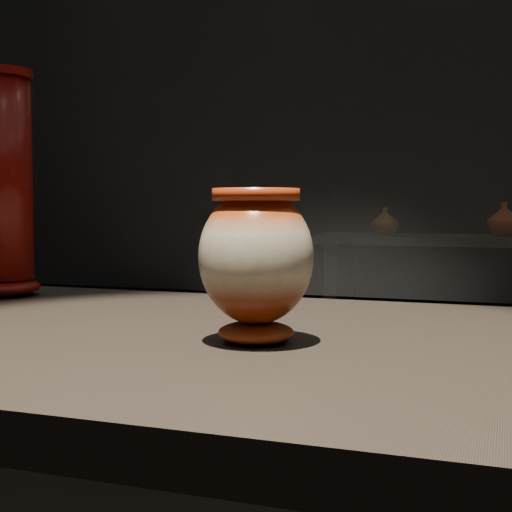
# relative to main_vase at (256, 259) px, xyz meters

# --- Properties ---
(main_vase) EXTENTS (0.17, 0.17, 0.19)m
(main_vase) POSITION_rel_main_vase_xyz_m (0.00, 0.00, 0.00)
(main_vase) COLOR maroon
(main_vase) RESTS_ON display_plinth
(tall_vase) EXTENTS (0.16, 0.16, 0.43)m
(tall_vase) POSITION_rel_main_vase_xyz_m (-0.61, 0.29, 0.10)
(tall_vase) COLOR #A51B0B
(tall_vase) RESTS_ON display_plinth
(back_shelf) EXTENTS (2.00, 0.60, 0.90)m
(back_shelf) POSITION_rel_main_vase_xyz_m (0.17, 3.49, -0.37)
(back_shelf) COLOR black
(back_shelf) RESTS_ON ground
(back_vase_left) EXTENTS (0.21, 0.21, 0.16)m
(back_vase_left) POSITION_rel_main_vase_xyz_m (-0.39, 3.44, -0.02)
(back_vase_left) COLOR #946015
(back_vase_left) RESTS_ON back_shelf
(back_vase_mid) EXTENTS (0.20, 0.20, 0.20)m
(back_vase_mid) POSITION_rel_main_vase_xyz_m (0.28, 3.51, -0.01)
(back_vase_mid) COLOR maroon
(back_vase_mid) RESTS_ON back_shelf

